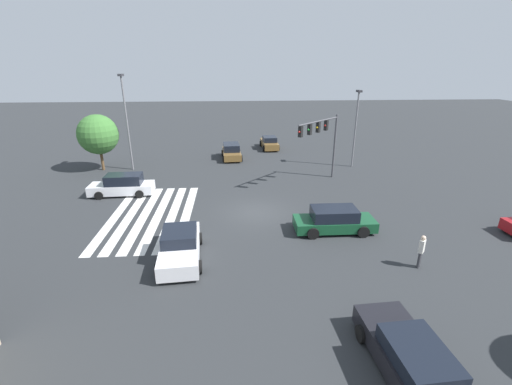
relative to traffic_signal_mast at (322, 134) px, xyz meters
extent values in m
plane|color=#2B2D30|center=(5.83, -5.83, -4.27)|extent=(153.35, 153.35, 0.00)
cube|color=silver|center=(5.83, -15.35, -4.27)|extent=(10.63, 0.60, 0.01)
cube|color=silver|center=(5.83, -14.40, -4.27)|extent=(10.63, 0.60, 0.01)
cube|color=silver|center=(5.83, -13.45, -4.27)|extent=(10.63, 0.60, 0.01)
cube|color=silver|center=(5.83, -12.50, -4.27)|extent=(10.63, 0.60, 0.01)
cube|color=silver|center=(5.83, -11.55, -4.27)|extent=(10.63, 0.60, 0.01)
cube|color=silver|center=(5.83, -10.60, -4.27)|extent=(10.63, 0.60, 0.01)
cylinder|color=#47474C|center=(-1.62, 1.62, -1.46)|extent=(0.18, 0.18, 5.62)
cylinder|color=#47474C|center=(0.41, -0.41, 1.10)|extent=(4.15, 4.15, 0.12)
cube|color=black|center=(-0.40, 0.40, 0.63)|extent=(0.40, 0.40, 0.84)
sphere|color=red|center=(-0.29, 0.29, 0.63)|extent=(0.16, 0.16, 0.16)
cube|color=black|center=(0.48, -0.48, 0.63)|extent=(0.40, 0.40, 0.84)
sphere|color=gold|center=(0.60, -0.60, 0.63)|extent=(0.16, 0.16, 0.16)
cube|color=black|center=(1.36, -1.36, 0.63)|extent=(0.40, 0.40, 0.84)
sphere|color=green|center=(1.48, -1.48, 0.63)|extent=(0.16, 0.16, 0.16)
cube|color=black|center=(2.24, -2.24, 0.63)|extent=(0.40, 0.40, 0.84)
sphere|color=red|center=(2.36, -2.36, 0.63)|extent=(0.16, 0.16, 0.16)
cube|color=silver|center=(1.71, -16.07, -3.74)|extent=(1.84, 4.87, 0.72)
cube|color=black|center=(1.70, -15.82, -3.00)|extent=(1.60, 2.72, 0.76)
cylinder|color=black|center=(2.62, -17.54, -3.96)|extent=(0.24, 0.63, 0.62)
cylinder|color=black|center=(0.90, -17.59, -3.96)|extent=(0.24, 0.63, 0.62)
cylinder|color=black|center=(2.52, -14.55, -3.96)|extent=(0.24, 0.63, 0.62)
cylinder|color=black|center=(0.80, -14.61, -3.96)|extent=(0.24, 0.63, 0.62)
cube|color=#144728|center=(8.98, -1.26, -3.77)|extent=(1.85, 4.87, 0.62)
cube|color=black|center=(8.98, -1.31, -3.11)|extent=(1.65, 2.70, 0.70)
cylinder|color=black|center=(8.06, 0.25, -3.92)|extent=(0.22, 0.70, 0.70)
cylinder|color=black|center=(9.92, 0.24, -3.92)|extent=(0.22, 0.70, 0.70)
cylinder|color=black|center=(8.04, -2.76, -3.92)|extent=(0.22, 0.70, 0.70)
cylinder|color=black|center=(9.91, -2.77, -3.92)|extent=(0.22, 0.70, 0.70)
cube|color=black|center=(19.28, -1.73, -3.74)|extent=(4.96, 2.13, 0.71)
cube|color=black|center=(19.69, -1.71, -3.11)|extent=(2.50, 1.81, 0.55)
cylinder|color=black|center=(17.82, -2.77, -3.95)|extent=(0.65, 0.25, 0.64)
cylinder|color=black|center=(17.72, -0.86, -3.95)|extent=(0.65, 0.25, 0.64)
cube|color=brown|center=(-8.71, -7.48, -3.74)|extent=(4.33, 2.08, 0.68)
cube|color=black|center=(-8.94, -7.50, -3.04)|extent=(2.58, 1.79, 0.72)
cylinder|color=black|center=(-7.46, -6.47, -3.93)|extent=(0.69, 0.26, 0.68)
cylinder|color=black|center=(-7.34, -8.33, -3.93)|extent=(0.69, 0.26, 0.68)
cylinder|color=black|center=(-10.07, -6.64, -3.93)|extent=(0.69, 0.26, 0.68)
cylinder|color=black|center=(-9.95, -8.49, -3.93)|extent=(0.69, 0.26, 0.68)
cube|color=silver|center=(11.57, -10.20, -3.70)|extent=(4.88, 2.30, 0.77)
cube|color=black|center=(11.38, -10.21, -3.01)|extent=(2.19, 1.90, 0.61)
cylinder|color=black|center=(12.97, -9.09, -3.94)|extent=(0.68, 0.27, 0.67)
cylinder|color=black|center=(13.12, -11.08, -3.94)|extent=(0.68, 0.27, 0.67)
cylinder|color=black|center=(10.03, -9.31, -3.94)|extent=(0.68, 0.27, 0.67)
cylinder|color=black|center=(10.18, -11.30, -3.94)|extent=(0.68, 0.27, 0.67)
cylinder|color=black|center=(9.53, 9.63, -3.92)|extent=(0.25, 0.71, 0.70)
cube|color=brown|center=(-13.19, -2.91, -3.74)|extent=(4.43, 1.92, 0.71)
cube|color=black|center=(-13.03, -2.90, -3.08)|extent=(2.03, 1.63, 0.60)
cylinder|color=black|center=(-14.50, -3.85, -3.94)|extent=(0.67, 0.25, 0.66)
cylinder|color=black|center=(-14.58, -2.11, -3.94)|extent=(0.67, 0.25, 0.66)
cylinder|color=black|center=(-11.80, -3.71, -3.94)|extent=(0.67, 0.25, 0.66)
cylinder|color=black|center=(-11.89, -1.97, -3.94)|extent=(0.67, 0.25, 0.66)
cylinder|color=#38383D|center=(13.29, 1.82, -3.84)|extent=(0.14, 0.14, 0.87)
cylinder|color=#38383D|center=(13.17, 1.93, -3.84)|extent=(0.14, 0.14, 0.87)
cube|color=beige|center=(13.23, 1.87, -3.06)|extent=(0.41, 0.41, 0.69)
sphere|color=beige|center=(13.23, 1.87, -2.60)|extent=(0.23, 0.23, 0.23)
cylinder|color=slate|center=(-4.88, 4.53, -0.68)|extent=(0.16, 0.16, 7.17)
cube|color=#333338|center=(-4.88, 4.53, 3.00)|extent=(0.80, 0.36, 0.20)
cylinder|color=slate|center=(-5.29, -17.10, 0.04)|extent=(0.16, 0.16, 8.62)
cube|color=#333338|center=(-5.29, -17.10, 4.45)|extent=(0.80, 0.36, 0.20)
cylinder|color=brown|center=(-5.33, -19.92, -3.33)|extent=(0.26, 0.26, 1.88)
sphere|color=#3D7533|center=(-5.33, -19.92, -0.82)|extent=(3.71, 3.71, 3.71)
camera|label=1|loc=(27.48, -7.32, 5.35)|focal=24.00mm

